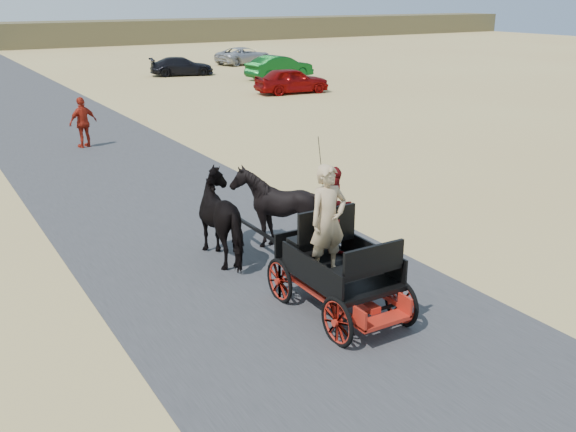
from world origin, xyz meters
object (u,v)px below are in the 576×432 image
car_c (182,66)px  horse_right (276,209)px  car_a (292,80)px  carriage (338,291)px  pedestrian (83,122)px  car_b (279,67)px  car_d (244,56)px  horse_left (227,218)px

car_c → horse_right: bearing=175.6°
car_a → carriage: bearing=156.3°
pedestrian → car_c: 20.78m
horse_right → car_a: size_ratio=0.43×
car_b → car_d: 9.45m
horse_left → car_d: size_ratio=0.44×
horse_left → horse_right: (1.10, 0.00, 0.00)m
horse_left → car_c: (10.89, 29.16, -0.26)m
car_a → car_b: 6.19m
carriage → car_c: size_ratio=0.59×
horse_left → car_b: horse_left is taller
car_a → car_d: car_a is taller
pedestrian → car_d: pedestrian is taller
horse_right → pedestrian: bearing=-85.0°
pedestrian → car_d: bearing=-144.5°
carriage → pedestrian: 14.42m
horse_right → car_b: (14.33, 24.33, -0.13)m
car_b → pedestrian: bearing=123.0°
car_d → carriage: bearing=140.4°
carriage → car_d: 40.32m
carriage → car_c: bearing=72.2°
pedestrian → car_c: size_ratio=0.43×
car_d → car_b: bearing=151.7°
carriage → horse_left: size_ratio=1.20×
horse_left → car_a: bearing=-124.6°
pedestrian → car_d: 28.24m
car_a → pedestrian: bearing=125.6°
horse_left → horse_right: 1.10m
car_c → car_d: size_ratio=0.90×
car_c → car_d: car_d is taller
pedestrian → carriage: bearing=75.7°
horse_right → car_d: bearing=-116.3°
horse_left → car_d: bearing=-117.8°
car_b → horse_left: bearing=140.5°
car_b → car_c: 6.63m
horse_left → pedestrian: 11.40m
pedestrian → car_d: (17.58, 22.10, -0.23)m
car_a → horse_left: bearing=151.4°
horse_right → car_a: bearing=-122.2°
car_a → car_b: (2.55, 5.64, 0.04)m
horse_left → car_a: 22.69m
car_c → car_a: bearing=-155.1°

